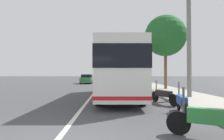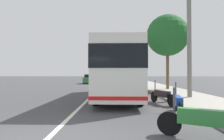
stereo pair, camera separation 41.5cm
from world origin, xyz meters
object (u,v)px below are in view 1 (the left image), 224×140
car_far_distant (113,78)px  utility_pole (189,43)px  car_ahead_same_lane (87,79)px  car_behind_bus (113,77)px  motorcycle_far_end (215,120)px  coach_bus (118,69)px  motorcycle_mid_row (182,102)px  motorcycle_angled (163,95)px  roadside_tree_mid_block (165,36)px

car_far_distant → utility_pole: bearing=-168.8°
car_ahead_same_lane → car_behind_bus: bearing=169.8°
car_ahead_same_lane → utility_pole: 21.18m
utility_pole → motorcycle_far_end: bearing=161.2°
car_ahead_same_lane → car_behind_bus: 27.08m
coach_bus → car_far_distant: size_ratio=2.28×
coach_bus → car_far_distant: (26.81, -0.12, -1.17)m
coach_bus → motorcycle_mid_row: bearing=-155.5°
coach_bus → car_ahead_same_lane: bearing=14.0°
coach_bus → motorcycle_far_end: (-8.18, -1.97, -1.42)m
motorcycle_angled → car_far_distant: car_far_distant is taller
motorcycle_far_end → motorcycle_mid_row: size_ratio=0.99×
car_behind_bus → roadside_tree_mid_block: (-39.26, -4.33, 4.62)m
motorcycle_far_end → car_ahead_same_lane: car_ahead_same_lane is taller
roadside_tree_mid_block → utility_pole: size_ratio=1.04×
motorcycle_angled → roadside_tree_mid_block: size_ratio=0.29×
car_far_distant → coach_bus: bearing=-178.2°
car_far_distant → roadside_tree_mid_block: bearing=-165.1°
coach_bus → utility_pole: (-0.74, -4.51, 1.65)m
utility_pole → roadside_tree_mid_block: bearing=-3.6°
motorcycle_angled → car_behind_bus: size_ratio=0.52×
motorcycle_angled → car_behind_bus: (47.67, 1.69, 0.24)m
car_far_distant → utility_pole: 28.04m
car_ahead_same_lane → roadside_tree_mid_block: size_ratio=0.64×
roadside_tree_mid_block → utility_pole: roadside_tree_mid_block is taller
roadside_tree_mid_block → motorcycle_far_end: bearing=168.0°
motorcycle_far_end → utility_pole: 8.44m
car_behind_bus → utility_pole: size_ratio=0.59×
coach_bus → utility_pole: utility_pole is taller
motorcycle_angled → car_far_distant: 29.59m
car_ahead_same_lane → utility_pole: size_ratio=0.66×
car_ahead_same_lane → utility_pole: utility_pole is taller
utility_pole → coach_bus: bearing=80.7°
car_far_distant → car_behind_bus: (18.16, -0.47, -0.02)m
car_behind_bus → utility_pole: bearing=-177.3°
motorcycle_far_end → utility_pole: utility_pole is taller
coach_bus → car_behind_bus: (44.97, -0.59, -1.19)m
motorcycle_far_end → motorcycle_angled: motorcycle_far_end is taller
coach_bus → roadside_tree_mid_block: size_ratio=1.38×
utility_pole → motorcycle_angled: bearing=131.3°
motorcycle_mid_row → roadside_tree_mid_block: 12.27m
motorcycle_far_end → car_behind_bus: size_ratio=0.51×
motorcycle_angled → car_far_distant: bearing=-14.7°
car_far_distant → utility_pole: (-27.55, -4.39, 2.82)m
motorcycle_far_end → coach_bus: bearing=-49.5°
coach_bus → car_ahead_same_lane: size_ratio=2.17×
motorcycle_far_end → car_behind_bus: bearing=-61.6°
coach_bus → utility_pole: size_ratio=1.43×
motorcycle_mid_row → car_ahead_same_lane: car_ahead_same_lane is taller
motorcycle_mid_row → car_ahead_same_lane: (23.57, 6.54, 0.25)m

